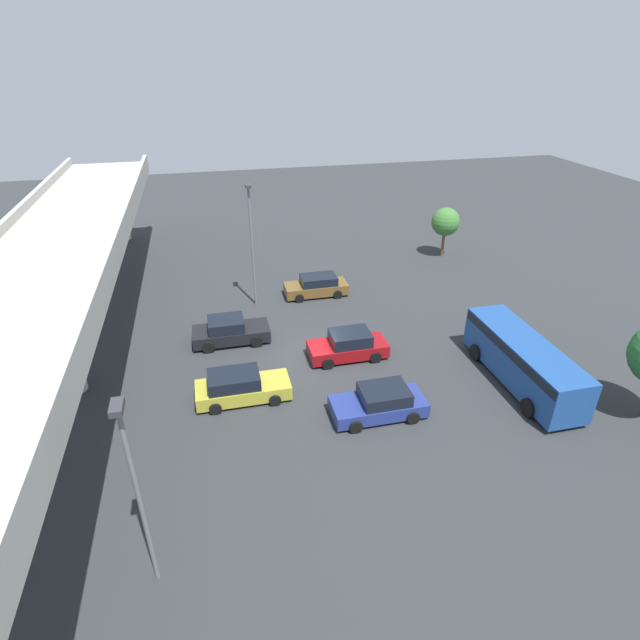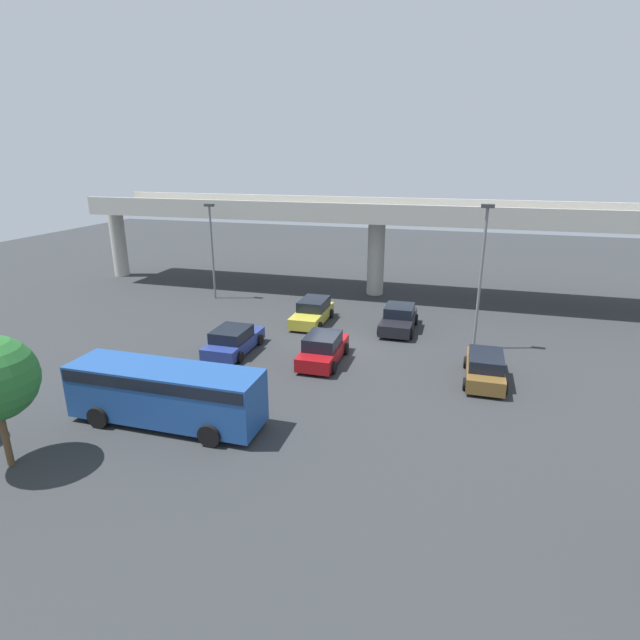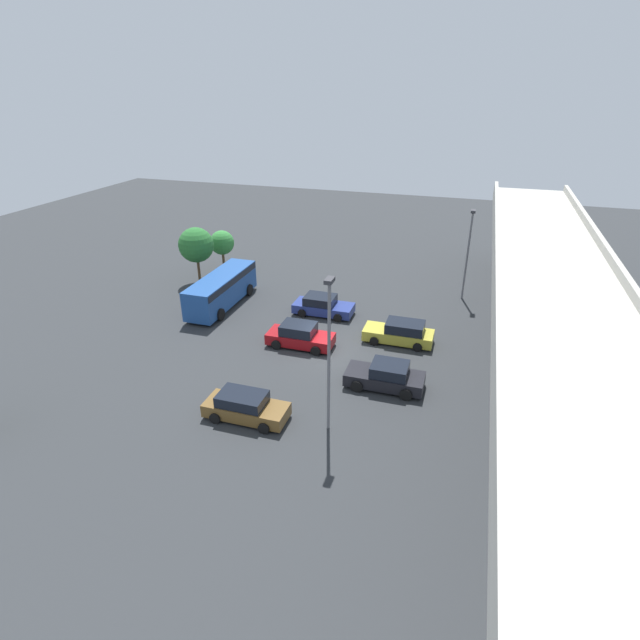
{
  "view_description": "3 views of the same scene",
  "coord_description": "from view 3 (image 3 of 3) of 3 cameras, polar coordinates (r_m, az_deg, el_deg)",
  "views": [
    {
      "loc": [
        -23.51,
        5.41,
        15.7
      ],
      "look_at": [
        1.99,
        -0.58,
        1.38
      ],
      "focal_mm": 28.0,
      "sensor_mm": 36.0,
      "label": 1
    },
    {
      "loc": [
        6.63,
        -26.07,
        10.75
      ],
      "look_at": [
        -0.89,
        0.02,
        1.79
      ],
      "focal_mm": 28.0,
      "sensor_mm": 36.0,
      "label": 2
    },
    {
      "loc": [
        27.77,
        8.53,
        16.29
      ],
      "look_at": [
        -0.71,
        -0.46,
        1.88
      ],
      "focal_mm": 28.0,
      "sensor_mm": 36.0,
      "label": 3
    }
  ],
  "objects": [
    {
      "name": "parked_car_0",
      "position": [
        38.19,
        0.3,
        1.65
      ],
      "size": [
        2.22,
        4.55,
        1.49
      ],
      "rotation": [
        0.0,
        0.0,
        1.57
      ],
      "color": "navy",
      "rests_on": "ground_plane"
    },
    {
      "name": "parked_car_2",
      "position": [
        33.62,
        -2.31,
        -1.81
      ],
      "size": [
        2.12,
        4.48,
        1.6
      ],
      "rotation": [
        0.0,
        0.0,
        1.57
      ],
      "color": "maroon",
      "rests_on": "ground_plane"
    },
    {
      "name": "lamp_post_near_aisle",
      "position": [
        41.47,
        16.6,
        7.93
      ],
      "size": [
        0.7,
        0.35,
        7.34
      ],
      "color": "slate",
      "rests_on": "ground_plane"
    },
    {
      "name": "ground_plane",
      "position": [
        33.31,
        0.38,
        -3.53
      ],
      "size": [
        103.41,
        103.41,
        0.0
      ],
      "primitive_type": "plane",
      "color": "#2D3033"
    },
    {
      "name": "shuttle_bus",
      "position": [
        40.15,
        -11.19,
        3.65
      ],
      "size": [
        8.23,
        2.56,
        2.52
      ],
      "color": "#1E478C",
      "rests_on": "ground_plane"
    },
    {
      "name": "highway_overpass",
      "position": [
        29.91,
        25.2,
        3.43
      ],
      "size": [
        49.6,
        6.46,
        7.47
      ],
      "color": "#ADAAA0",
      "rests_on": "ground_plane"
    },
    {
      "name": "lamp_post_mid_lot",
      "position": [
        23.82,
        1.03,
        -3.0
      ],
      "size": [
        0.7,
        0.35,
        8.29
      ],
      "color": "slate",
      "rests_on": "ground_plane"
    },
    {
      "name": "tree_front_centre",
      "position": [
        44.71,
        -13.98,
        8.31
      ],
      "size": [
        3.02,
        3.02,
        4.97
      ],
      "color": "brown",
      "rests_on": "ground_plane"
    },
    {
      "name": "tree_front_left",
      "position": [
        47.9,
        -11.14,
        8.66
      ],
      "size": [
        2.25,
        2.25,
        3.73
      ],
      "color": "brown",
      "rests_on": "ground_plane"
    },
    {
      "name": "parked_car_1",
      "position": [
        34.48,
        9.15,
        -1.43
      ],
      "size": [
        2.11,
        4.71,
        1.55
      ],
      "rotation": [
        0.0,
        0.0,
        -1.57
      ],
      "color": "gold",
      "rests_on": "ground_plane"
    },
    {
      "name": "parked_car_3",
      "position": [
        29.46,
        7.54,
        -6.39
      ],
      "size": [
        2.2,
        4.56,
        1.57
      ],
      "rotation": [
        0.0,
        0.0,
        -1.57
      ],
      "color": "black",
      "rests_on": "ground_plane"
    },
    {
      "name": "parked_car_4",
      "position": [
        27.05,
        -8.54,
        -9.76
      ],
      "size": [
        2.03,
        4.47,
        1.47
      ],
      "rotation": [
        0.0,
        0.0,
        1.57
      ],
      "color": "brown",
      "rests_on": "ground_plane"
    }
  ]
}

